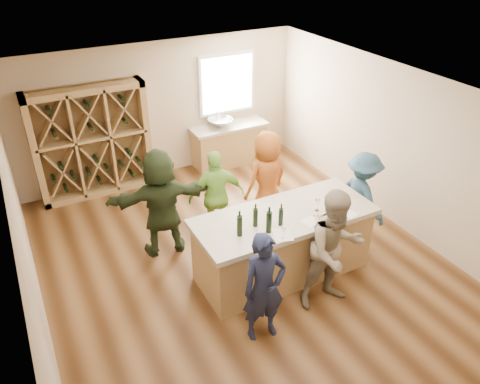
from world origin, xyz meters
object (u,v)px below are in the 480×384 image
wine_rack (92,142)px  tasting_counter_base (283,246)px  wine_bottle_d (269,222)px  person_far_left (161,203)px  wine_bottle_c (255,218)px  person_near_right (335,250)px  wine_bottle_a (240,226)px  person_far_right (267,179)px  person_server (361,197)px  sink (220,123)px  wine_bottle_e (281,217)px  person_far_mid (217,196)px  person_near_left (264,288)px

wine_rack → tasting_counter_base: size_ratio=0.85×
wine_bottle_d → person_far_left: 1.96m
wine_bottle_c → person_far_left: bearing=121.6°
person_near_right → wine_bottle_a: bearing=152.5°
person_far_right → person_far_left: (-1.92, 0.03, 0.04)m
person_near_right → person_far_right: (0.24, 2.22, -0.03)m
wine_bottle_c → person_server: (2.20, 0.28, -0.43)m
wine_rack → person_near_right: (2.21, -4.70, -0.19)m
person_server → person_far_left: (-3.09, 1.17, 0.12)m
tasting_counter_base → wine_bottle_d: 0.90m
person_far_right → person_far_left: size_ratio=0.95×
sink → person_far_right: (-0.26, -2.41, -0.14)m
person_near_right → person_far_left: size_ratio=0.99×
tasting_counter_base → person_far_left: 2.03m
wine_bottle_c → person_near_right: size_ratio=0.15×
wine_bottle_e → person_far_left: person_far_left is taller
tasting_counter_base → person_far_mid: (-0.48, 1.34, 0.32)m
person_near_left → tasting_counter_base: bearing=53.3°
wine_bottle_a → sink: bearing=67.9°
wine_bottle_d → person_near_right: person_near_right is taller
person_server → person_far_left: size_ratio=0.87×
sink → person_server: bearing=-75.6°
wine_bottle_a → tasting_counter_base: bearing=10.3°
wine_rack → person_far_mid: (1.46, -2.50, -0.28)m
person_near_left → person_far_mid: 2.32m
person_near_left → person_far_mid: person_far_mid is taller
person_server → wine_rack: bearing=44.6°
person_near_right → wine_bottle_d: bearing=145.5°
wine_rack → tasting_counter_base: 4.34m
wine_rack → person_near_left: 4.91m
tasting_counter_base → person_near_right: person_near_right is taller
person_server → person_far_left: bearing=68.9°
wine_bottle_e → person_server: person_server is taller
wine_bottle_c → person_far_left: size_ratio=0.15×
wine_bottle_d → sink: bearing=73.5°
wine_rack → wine_bottle_d: wine_rack is taller
wine_bottle_e → person_near_left: person_near_left is taller
wine_rack → wine_bottle_d: (1.50, -4.11, 0.14)m
person_near_left → person_near_right: bearing=11.2°
person_far_mid → person_far_left: size_ratio=0.89×
person_far_mid → wine_rack: bearing=-50.4°
tasting_counter_base → person_near_right: 0.99m
person_near_left → person_far_right: person_far_right is taller
sink → wine_bottle_e: size_ratio=2.04×
wine_rack → person_far_mid: 2.91m
tasting_counter_base → person_far_mid: 1.45m
person_near_left → person_far_right: size_ratio=0.90×
wine_bottle_c → person_near_left: 1.06m
person_near_right → person_far_right: size_ratio=1.04×
person_near_left → person_server: person_server is taller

